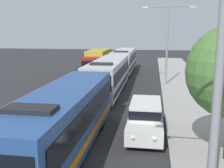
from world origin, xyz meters
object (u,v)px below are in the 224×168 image
(white_suv, at_px, (146,117))
(box_truck_oncoming, at_px, (97,61))
(bus_middle, at_px, (124,60))
(streetlamp_mid, at_px, (167,37))
(streetlamp_near, at_px, (220,57))
(bus_second_in_line, at_px, (109,75))
(bus_lead, at_px, (64,118))

(white_suv, distance_m, box_truck_oncoming, 21.72)
(bus_middle, distance_m, white_suv, 22.85)
(white_suv, distance_m, streetlamp_mid, 14.83)
(streetlamp_near, bearing_deg, streetlamp_mid, 90.00)
(bus_second_in_line, height_order, box_truck_oncoming, bus_second_in_line)
(bus_middle, bearing_deg, white_suv, -80.68)
(bus_middle, height_order, box_truck_oncoming, bus_middle)
(box_truck_oncoming, xyz_separation_m, streetlamp_mid, (8.70, -6.39, 3.38))
(bus_lead, bearing_deg, box_truck_oncoming, 98.04)
(bus_second_in_line, xyz_separation_m, streetlamp_mid, (5.40, 4.33, 3.40))
(bus_lead, distance_m, white_suv, 4.70)
(bus_middle, distance_m, streetlamp_near, 31.72)
(streetlamp_near, bearing_deg, bus_middle, 99.86)
(box_truck_oncoming, bearing_deg, bus_lead, -81.96)
(bus_second_in_line, relative_size, streetlamp_near, 1.42)
(bus_lead, bearing_deg, white_suv, 37.34)
(bus_lead, xyz_separation_m, streetlamp_near, (5.40, -5.70, 3.48))
(white_suv, bearing_deg, bus_lead, -142.66)
(bus_lead, distance_m, bus_second_in_line, 12.66)
(bus_second_in_line, bearing_deg, bus_lead, -90.00)
(box_truck_oncoming, bearing_deg, bus_middle, 31.08)
(white_suv, bearing_deg, box_truck_oncoming, 108.81)
(bus_lead, distance_m, bus_middle, 25.36)
(bus_second_in_line, relative_size, white_suv, 2.32)
(streetlamp_near, relative_size, streetlamp_mid, 1.01)
(bus_second_in_line, bearing_deg, box_truck_oncoming, 107.12)
(streetlamp_near, bearing_deg, bus_lead, 133.45)
(bus_middle, xyz_separation_m, box_truck_oncoming, (-3.30, -1.99, 0.02))
(bus_second_in_line, distance_m, white_suv, 10.53)
(bus_lead, bearing_deg, bus_second_in_line, 90.00)
(bus_lead, bearing_deg, streetlamp_mid, 72.37)
(bus_lead, relative_size, streetlamp_mid, 1.40)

